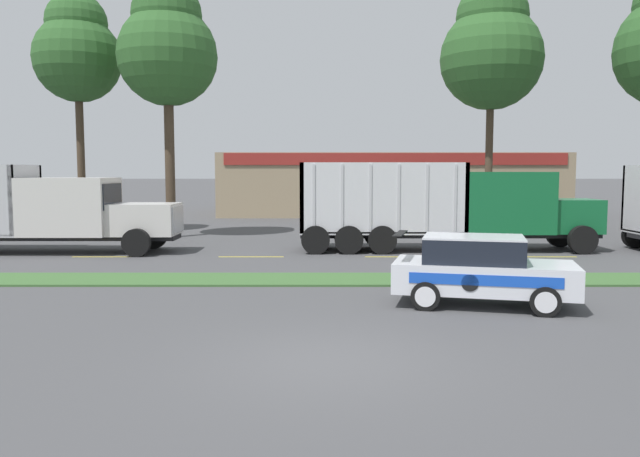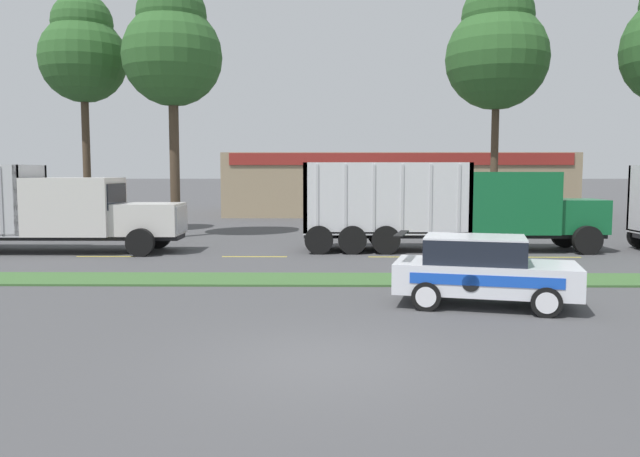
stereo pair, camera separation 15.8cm
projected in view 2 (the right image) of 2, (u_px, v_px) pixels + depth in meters
The scene contains 13 objects.
ground_plane at pixel (324, 362), 10.24m from camera, with size 600.00×600.00×0.00m, color #474749.
grass_verge at pixel (326, 279), 17.94m from camera, with size 120.00×2.05×0.06m, color #3D6633.
centre_line_3 at pixel (109, 256), 23.04m from camera, with size 2.40×0.14×0.01m, color yellow.
centre_line_4 at pixel (255, 257), 22.98m from camera, with size 2.40×0.14×0.01m, color yellow.
centre_line_5 at pixel (401, 257), 22.91m from camera, with size 2.40×0.14×0.01m, color yellow.
centre_line_6 at pixel (548, 257), 22.85m from camera, with size 2.40×0.14×0.01m, color yellow.
dump_truck_lead at pixel (477, 209), 24.64m from camera, with size 11.81×2.60×3.48m.
dump_truck_mid at pixel (50, 213), 24.18m from camera, with size 11.83×2.74×3.39m.
rally_car at pixel (482, 270), 14.47m from camera, with size 4.43×2.75×1.66m.
store_building_backdrop at pixel (392, 184), 47.96m from camera, with size 24.35×12.10×4.45m.
tree_behind_centre at pixel (172, 47), 29.16m from camera, with size 4.66×4.66×12.04m.
tree_behind_right at pixel (497, 48), 34.62m from camera, with size 5.70×5.70×13.72m.
tree_behind_far_right at pixel (83, 51), 31.06m from camera, with size 4.29×4.29×11.97m.
Camera 2 is at (0.05, -10.00, 3.10)m, focal length 35.00 mm.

